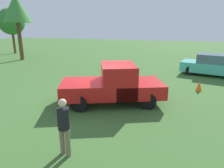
% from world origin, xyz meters
% --- Properties ---
extents(ground_plane, '(80.00, 80.00, 0.00)m').
position_xyz_m(ground_plane, '(0.00, 0.00, 0.00)').
color(ground_plane, '#3D662D').
extents(pickup_truck, '(4.89, 3.53, 1.79)m').
position_xyz_m(pickup_truck, '(0.66, -0.52, 0.92)').
color(pickup_truck, black).
rests_on(pickup_truck, ground_plane).
extents(sedan_near, '(4.89, 2.85, 1.49)m').
position_xyz_m(sedan_near, '(5.87, 6.63, 0.70)').
color(sedan_near, black).
rests_on(sedan_near, ground_plane).
extents(person_bystander, '(0.38, 0.38, 1.63)m').
position_xyz_m(person_bystander, '(0.50, -4.64, 0.92)').
color(person_bystander, '#7A6B51').
rests_on(person_bystander, ground_plane).
extents(tree_back_left, '(3.17, 3.17, 5.43)m').
position_xyz_m(tree_back_left, '(-16.24, 12.06, 3.83)').
color(tree_back_left, brown).
rests_on(tree_back_left, ground_plane).
extents(tree_far_center, '(2.80, 2.80, 6.29)m').
position_xyz_m(tree_far_center, '(-11.90, 8.23, 4.89)').
color(tree_far_center, brown).
rests_on(tree_far_center, ground_plane).
extents(traffic_cone, '(0.32, 0.32, 0.55)m').
position_xyz_m(traffic_cone, '(4.50, 2.54, 0.28)').
color(traffic_cone, orange).
rests_on(traffic_cone, ground_plane).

